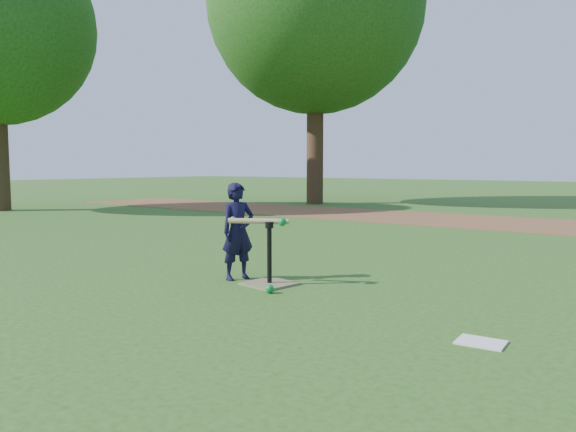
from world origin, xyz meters
The scene contains 8 objects.
ground centered at (0.00, 0.00, 0.00)m, with size 80.00×80.00×0.00m, color #285116.
dirt_strip centered at (0.00, 7.50, 0.01)m, with size 24.00×3.00×0.01m, color brown.
child centered at (-0.25, 0.15, 0.49)m, with size 0.36×0.24×0.98m, color black.
wiffle_ball_ground centered at (0.40, -0.16, 0.04)m, with size 0.08×0.08×0.08m, color #0B8030.
clipboard centered at (2.40, -0.44, 0.01)m, with size 0.30×0.23×0.01m, color white.
batting_tee centered at (0.17, 0.13, 0.11)m, with size 0.48×0.48×0.61m.
swing_action centered at (0.07, 0.12, 0.62)m, with size 0.62×0.32×0.08m.
tree_left centered at (-6.00, 10.00, 5.87)m, with size 6.40×6.40×9.08m.
Camera 1 is at (3.53, -4.05, 1.16)m, focal length 35.00 mm.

